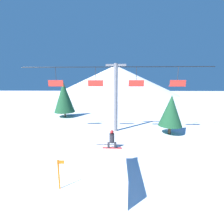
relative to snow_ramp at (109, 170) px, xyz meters
The scene contains 8 objects.
ground_plane 1.27m from the snow_ramp, 160.12° to the left, with size 220.00×220.00×0.00m, color white.
mountain_ridge 74.96m from the snow_ramp, 90.72° to the left, with size 65.61×65.61×15.29m.
snow_ramp is the anchor object (origin of this frame).
snowboarder 2.00m from the snow_ramp, 84.37° to the left, with size 1.32×0.33×1.27m.
chairlift 10.84m from the snow_ramp, 88.56° to the left, with size 22.56×0.46×8.17m.
pine_tree_near 11.43m from the snow_ramp, 53.93° to the left, with size 2.68×2.68×4.58m.
pine_tree_far 20.05m from the snow_ramp, 116.68° to the left, with size 3.54×3.54×6.19m.
trail_marker 2.82m from the snow_ramp, 166.22° to the right, with size 0.41×0.10×1.77m.
Camera 1 is at (1.47, -8.42, 5.89)m, focal length 24.00 mm.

